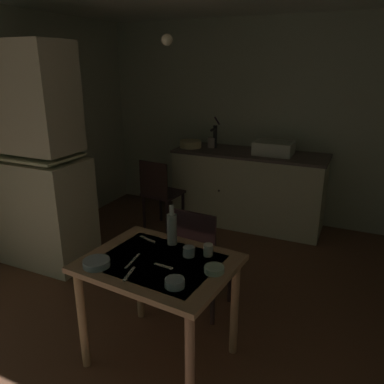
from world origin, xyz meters
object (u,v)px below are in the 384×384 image
dining_table (159,277)px  glass_bottle (172,228)px  hutch_cabinet (39,166)px  sink_basin (274,148)px  chair_by_counter (160,193)px  mixing_bowl_counter (191,144)px  hand_pump (215,135)px  mug_tall (208,250)px  chair_far_side (199,258)px  serving_bowl_wide (214,269)px

dining_table → glass_bottle: 0.34m
hutch_cabinet → sink_basin: (1.86, 1.76, 0.00)m
sink_basin → chair_by_counter: bearing=-151.8°
sink_basin → mixing_bowl_counter: bearing=-177.3°
hand_pump → mug_tall: size_ratio=5.01×
chair_far_side → chair_by_counter: bearing=129.7°
hand_pump → glass_bottle: 2.39m
hand_pump → chair_by_counter: (-0.42, -0.68, -0.61)m
sink_basin → chair_far_side: sink_basin is taller
hutch_cabinet → dining_table: size_ratio=2.16×
hutch_cabinet → dining_table: hutch_cabinet is taller
dining_table → glass_bottle: glass_bottle is taller
sink_basin → mug_tall: sink_basin is taller
hutch_cabinet → serving_bowl_wide: size_ratio=17.70×
sink_basin → dining_table: 2.54m
dining_table → chair_far_side: (0.02, 0.59, -0.15)m
mixing_bowl_counter → dining_table: size_ratio=0.28×
mug_tall → serving_bowl_wide: bearing=-57.8°
chair_far_side → dining_table: bearing=-92.1°
mug_tall → sink_basin: bearing=93.0°
hutch_cabinet → chair_far_side: hutch_cabinet is taller
hutch_cabinet → dining_table: bearing=-23.5°
mixing_bowl_counter → chair_by_counter: mixing_bowl_counter is taller
sink_basin → serving_bowl_wide: sink_basin is taller
sink_basin → chair_by_counter: size_ratio=0.50×
hand_pump → mug_tall: (0.88, -2.36, -0.30)m
hand_pump → chair_by_counter: bearing=-122.0°
serving_bowl_wide → mug_tall: bearing=122.2°
chair_far_side → serving_bowl_wide: chair_far_side is taller
dining_table → chair_by_counter: size_ratio=1.13×
glass_bottle → chair_far_side: bearing=81.2°
hand_pump → mixing_bowl_counter: (-0.29, -0.10, -0.13)m
chair_by_counter → serving_bowl_wide: bearing=-52.8°
glass_bottle → serving_bowl_wide: bearing=-30.0°
hutch_cabinet → glass_bottle: bearing=-16.5°
chair_by_counter → dining_table: bearing=-61.0°
serving_bowl_wide → glass_bottle: 0.47m
serving_bowl_wide → dining_table: bearing=-177.0°
hutch_cabinet → glass_bottle: hutch_cabinet is taller
serving_bowl_wide → mug_tall: 0.21m
hand_pump → serving_bowl_wide: bearing=-68.7°
dining_table → serving_bowl_wide: serving_bowl_wide is taller
dining_table → mug_tall: size_ratio=12.69×
hand_pump → dining_table: hand_pump is taller
mixing_bowl_counter → chair_far_side: size_ratio=0.30×
sink_basin → chair_far_side: size_ratio=0.48×
mixing_bowl_counter → glass_bottle: 2.38m
mixing_bowl_counter → chair_far_side: bearing=-63.5°
mixing_bowl_counter → serving_bowl_wide: bearing=-62.4°
mug_tall → glass_bottle: size_ratio=0.27×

